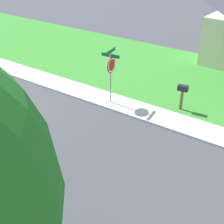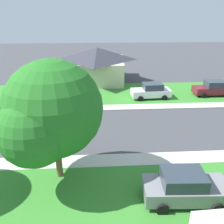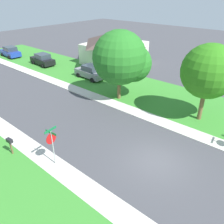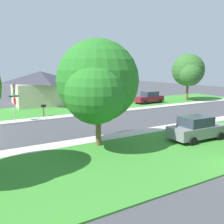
{
  "view_description": "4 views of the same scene",
  "coord_description": "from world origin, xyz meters",
  "views": [
    {
      "loc": [
        6.68,
        12.48,
        7.65
      ],
      "look_at": [
        -1.98,
        6.69,
        1.4
      ],
      "focal_mm": 50.75,
      "sensor_mm": 36.0,
      "label": 1
    },
    {
      "loc": [
        18.01,
        10.47,
        9.1
      ],
      "look_at": [
        -0.32,
        11.63,
        1.4
      ],
      "focal_mm": 38.6,
      "sensor_mm": 36.0,
      "label": 2
    },
    {
      "loc": [
        -10.83,
        -5.38,
        10.14
      ],
      "look_at": [
        1.41,
        5.09,
        1.4
      ],
      "focal_mm": 36.31,
      "sensor_mm": 36.0,
      "label": 3
    },
    {
      "loc": [
        20.61,
        0.37,
        5.22
      ],
      "look_at": [
        2.13,
        11.57,
        1.4
      ],
      "focal_mm": 41.23,
      "sensor_mm": 36.0,
      "label": 4
    }
  ],
  "objects": [
    {
      "name": "mailbox",
      "position": [
        -5.85,
        7.99,
        1.01
      ],
      "size": [
        0.29,
        0.5,
        1.31
      ],
      "color": "brown",
      "rests_on": "ground"
    },
    {
      "name": "tree_sidewalk_mid",
      "position": [
        7.56,
        -0.12,
        4.26
      ],
      "size": [
        4.74,
        4.41,
        6.61
      ],
      "color": "brown",
      "rests_on": "ground"
    },
    {
      "name": "car_grey_across_road",
      "position": [
        8.5,
        14.78,
        0.87
      ],
      "size": [
        2.2,
        4.38,
        1.76
      ],
      "color": "gray",
      "rests_on": "ground"
    },
    {
      "name": "sidewalk_east",
      "position": [
        4.7,
        12.0,
        0.05
      ],
      "size": [
        1.4,
        56.0,
        0.1
      ],
      "primitive_type": "cube",
      "color": "beige",
      "rests_on": "ground"
    },
    {
      "name": "lawn_east",
      "position": [
        9.4,
        12.0,
        0.04
      ],
      "size": [
        8.0,
        56.0,
        0.08
      ],
      "primitive_type": "cube",
      "color": "#38842D",
      "rests_on": "ground"
    },
    {
      "name": "sidewalk_west",
      "position": [
        -4.7,
        12.0,
        0.05
      ],
      "size": [
        1.4,
        56.0,
        0.1
      ],
      "primitive_type": "cube",
      "color": "beige",
      "rests_on": "ground"
    },
    {
      "name": "house_right_setback",
      "position": [
        16.18,
        17.22,
        2.38
      ],
      "size": [
        9.31,
        8.16,
        4.6
      ],
      "color": "silver",
      "rests_on": "ground"
    },
    {
      "name": "tree_sidewalk_far",
      "position": [
        6.37,
        7.93,
        4.17
      ],
      "size": [
        5.67,
        5.27,
        6.98
      ],
      "color": "brown",
      "rests_on": "ground"
    },
    {
      "name": "stop_sign_far_corner",
      "position": [
        -4.54,
        4.92,
        1.89
      ],
      "size": [
        0.92,
        0.92,
        2.77
      ],
      "color": "#9E9EA3",
      "rests_on": "ground"
    },
    {
      "name": "ground_plane",
      "position": [
        0.0,
        0.0,
        0.0
      ],
      "size": [
        120.0,
        120.0,
        0.0
      ],
      "primitive_type": "plane",
      "color": "#424247"
    },
    {
      "name": "car_black_behind_trees",
      "position": [
        7.92,
        24.41,
        0.87
      ],
      "size": [
        2.26,
        4.41,
        1.76
      ],
      "color": "black",
      "rests_on": "ground"
    },
    {
      "name": "car_blue_far_down_street",
      "position": [
        7.14,
        32.55,
        0.87
      ],
      "size": [
        2.24,
        4.4,
        1.76
      ],
      "color": "#1E389E",
      "rests_on": "ground"
    }
  ]
}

